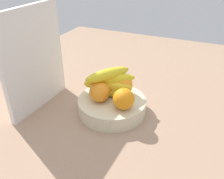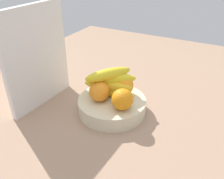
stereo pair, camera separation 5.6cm
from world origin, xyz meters
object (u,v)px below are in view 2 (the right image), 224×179
at_px(fruit_bowl, 112,105).
at_px(banana_bunch, 110,83).
at_px(orange_front_right, 124,86).
at_px(orange_center, 99,91).
at_px(orange_front_left, 122,99).
at_px(cutting_board, 37,58).

relative_size(fruit_bowl, banana_bunch, 1.29).
bearing_deg(orange_front_right, banana_bunch, 127.08).
height_order(fruit_bowl, orange_center, orange_center).
bearing_deg(orange_front_right, orange_center, 142.27).
bearing_deg(orange_front_left, orange_center, 84.33).
distance_m(fruit_bowl, orange_front_left, 0.09).
height_order(orange_center, banana_bunch, banana_bunch).
bearing_deg(fruit_bowl, orange_front_right, -23.33).
bearing_deg(banana_bunch, cutting_board, 108.78).
height_order(orange_front_right, orange_center, same).
bearing_deg(orange_front_left, cutting_board, 95.42).
bearing_deg(banana_bunch, orange_front_right, -52.92).
distance_m(orange_front_left, cutting_board, 0.33).
xyz_separation_m(fruit_bowl, orange_front_right, (0.05, -0.02, 0.06)).
relative_size(fruit_bowl, orange_front_left, 3.37).
bearing_deg(cutting_board, orange_front_left, -82.13).
height_order(fruit_bowl, orange_front_right, orange_front_right).
xyz_separation_m(fruit_bowl, orange_center, (-0.02, 0.04, 0.06)).
distance_m(orange_front_right, cutting_board, 0.32).
height_order(orange_front_left, orange_center, same).
bearing_deg(cutting_board, orange_center, -77.72).
distance_m(orange_center, banana_bunch, 0.05).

